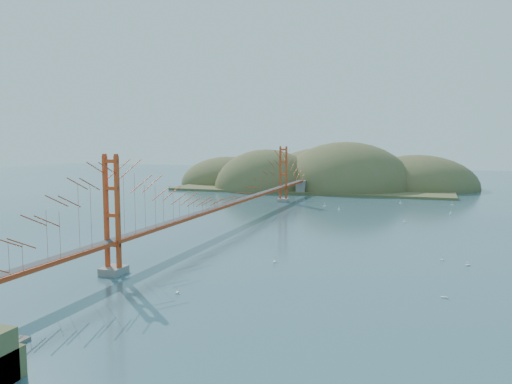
% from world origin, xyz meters
% --- Properties ---
extents(ground, '(320.00, 320.00, 0.00)m').
position_xyz_m(ground, '(0.00, 0.00, 0.00)').
color(ground, '#315362').
rests_on(ground, ground).
extents(bridge, '(2.20, 94.40, 12.00)m').
position_xyz_m(bridge, '(0.00, 0.18, 7.01)').
color(bridge, gray).
rests_on(bridge, ground).
extents(far_headlands, '(84.00, 58.00, 25.00)m').
position_xyz_m(far_headlands, '(2.21, 68.52, 0.00)').
color(far_headlands, brown).
rests_on(far_headlands, ground).
extents(sailboat_12, '(0.61, 0.57, 0.68)m').
position_xyz_m(sailboat_12, '(23.52, 35.59, 0.15)').
color(sailboat_12, white).
rests_on(sailboat_12, ground).
extents(sailboat_17, '(0.62, 0.52, 0.72)m').
position_xyz_m(sailboat_17, '(33.44, 36.13, 0.16)').
color(sailboat_17, white).
rests_on(sailboat_17, ground).
extents(sailboat_0, '(0.57, 0.64, 0.72)m').
position_xyz_m(sailboat_0, '(13.47, -20.46, 0.16)').
color(sailboat_0, white).
rests_on(sailboat_0, ground).
extents(sailboat_13, '(0.66, 0.66, 0.69)m').
position_xyz_m(sailboat_13, '(32.87, -15.24, 0.15)').
color(sailboat_13, white).
rests_on(sailboat_13, ground).
extents(sailboat_10, '(0.52, 0.55, 0.62)m').
position_xyz_m(sailboat_10, '(8.76, -33.46, 0.14)').
color(sailboat_10, white).
rests_on(sailboat_10, ground).
extents(sailboat_15, '(0.51, 0.61, 0.70)m').
position_xyz_m(sailboat_15, '(32.64, 22.59, 0.15)').
color(sailboat_15, white).
rests_on(sailboat_15, ground).
extents(sailboat_6, '(0.55, 0.55, 0.58)m').
position_xyz_m(sailboat_6, '(30.40, -13.66, 0.14)').
color(sailboat_6, white).
rests_on(sailboat_6, ground).
extents(sailboat_3, '(0.66, 0.61, 0.74)m').
position_xyz_m(sailboat_3, '(9.53, 26.55, 0.16)').
color(sailboat_3, white).
rests_on(sailboat_3, ground).
extents(sailboat_2, '(0.54, 0.45, 0.62)m').
position_xyz_m(sailboat_2, '(30.26, -27.39, 0.14)').
color(sailboat_2, white).
rests_on(sailboat_2, ground).
extents(sailboat_16, '(0.59, 0.59, 0.62)m').
position_xyz_m(sailboat_16, '(13.10, 22.23, 0.14)').
color(sailboat_16, white).
rests_on(sailboat_16, ground).
extents(sailboat_14, '(0.64, 0.64, 0.67)m').
position_xyz_m(sailboat_14, '(25.36, 10.84, 0.15)').
color(sailboat_14, white).
rests_on(sailboat_14, ground).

